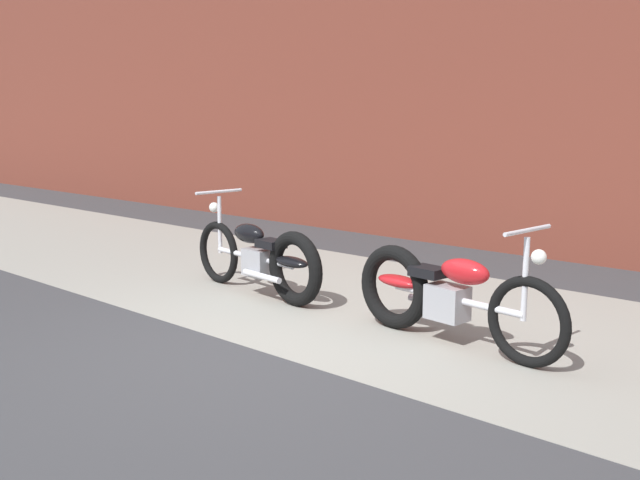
# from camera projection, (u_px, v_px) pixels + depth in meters

# --- Properties ---
(ground_plane) EXTENTS (80.00, 80.00, 0.00)m
(ground_plane) POSITION_uv_depth(u_px,v_px,m) (250.00, 348.00, 5.66)
(ground_plane) COLOR #38383A
(sidewalk_slab) EXTENTS (36.00, 3.50, 0.01)m
(sidewalk_slab) POSITION_uv_depth(u_px,v_px,m) (383.00, 305.00, 6.94)
(sidewalk_slab) COLOR gray
(sidewalk_slab) RESTS_ON ground
(brick_building_wall) EXTENTS (36.00, 0.50, 6.17)m
(brick_building_wall) POSITION_uv_depth(u_px,v_px,m) (551.00, 13.00, 8.95)
(brick_building_wall) COLOR brown
(brick_building_wall) RESTS_ON ground
(motorcycle_black) EXTENTS (2.00, 0.60, 1.03)m
(motorcycle_black) POSITION_uv_depth(u_px,v_px,m) (263.00, 258.00, 7.20)
(motorcycle_black) COLOR black
(motorcycle_black) RESTS_ON ground
(motorcycle_red) EXTENTS (2.01, 0.59, 1.03)m
(motorcycle_red) POSITION_uv_depth(u_px,v_px,m) (440.00, 294.00, 5.77)
(motorcycle_red) COLOR black
(motorcycle_red) RESTS_ON ground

